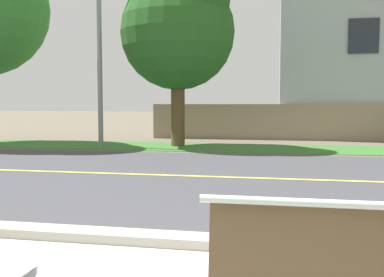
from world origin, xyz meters
name	(u,v)px	position (x,y,z in m)	size (l,w,h in m)	color
ground_plane	(238,167)	(0.00, 8.00, 0.00)	(140.00, 140.00, 0.00)	#665B4C
curb_edge	(187,241)	(0.00, 2.35, 0.06)	(44.00, 0.30, 0.11)	#ADA89E
street_asphalt	(231,178)	(0.00, 6.50, 0.00)	(52.00, 8.00, 0.01)	#424247
road_centre_line	(231,177)	(0.00, 6.50, 0.01)	(48.00, 0.14, 0.01)	#E0CC4C
far_verge_grass	(250,148)	(0.00, 12.19, 0.01)	(48.00, 2.80, 0.02)	#38702D
streetlamp	(102,31)	(-4.84, 12.00, 3.78)	(0.24, 2.10, 6.56)	gray
shade_tree_left	(181,24)	(-2.27, 12.36, 4.00)	(3.73, 3.73, 6.15)	brown
garden_wall	(316,122)	(2.34, 15.84, 0.70)	(13.00, 0.36, 1.40)	gray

